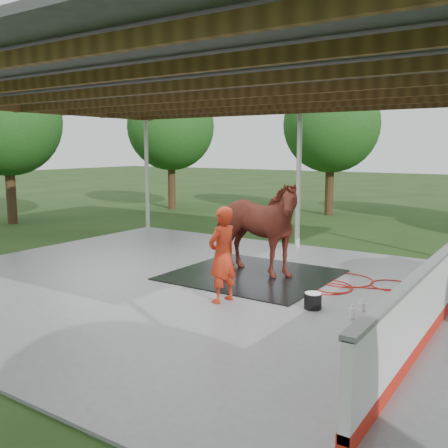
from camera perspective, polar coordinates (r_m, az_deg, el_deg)
The scene contains 12 objects.
ground at distance 10.48m, azimuth -2.86°, elevation -7.06°, with size 100.00×100.00×0.00m, color #1E3814.
concrete_slab at distance 10.47m, azimuth -2.86°, elevation -6.92°, with size 12.00×10.00×0.05m, color slate.
pavilion_structure at distance 10.14m, azimuth -3.03°, elevation 15.05°, with size 12.60×10.60×4.05m.
dasher_board at distance 8.51m, azimuth 23.06°, elevation -7.34°, with size 0.16×8.00×1.15m.
tree_belt at distance 10.69m, azimuth 1.27°, elevation 13.77°, with size 28.00×28.00×5.80m.
rubber_mat at distance 11.11m, azimuth 3.25°, elevation -5.81°, with size 3.34×3.13×0.03m, color black.
horse at distance 10.89m, azimuth 3.30°, elevation -0.45°, with size 1.12×2.46×2.08m, color maroon.
handler at distance 9.03m, azimuth -0.19°, elevation -3.53°, with size 0.64×0.42×1.76m, color #B52A13.
wash_bucket at distance 8.96m, azimuth 10.13°, elevation -8.61°, with size 0.31×0.31×0.29m.
soap_bottle_a at distance 8.60m, azimuth 14.46°, elevation -9.65°, with size 0.10×0.10×0.25m, color silver.
soap_bottle_b at distance 9.04m, azimuth 15.42°, elevation -8.92°, with size 0.09×0.10×0.21m, color #338CD8.
hose_coil at distance 10.65m, azimuth 13.74°, elevation -6.68°, with size 2.37×1.91×0.02m.
Camera 1 is at (6.02, -8.09, 2.85)m, focal length 40.00 mm.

